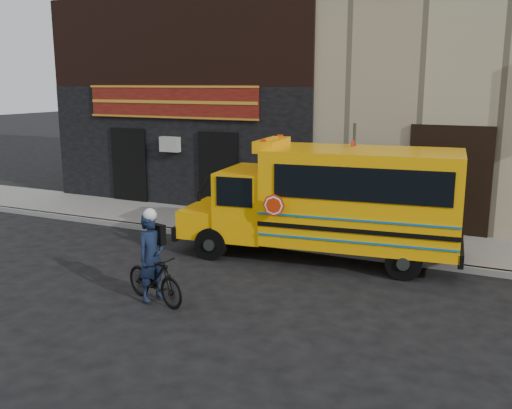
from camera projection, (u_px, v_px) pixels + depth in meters
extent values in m
plane|color=black|center=(228.00, 276.00, 12.85)|extent=(120.00, 120.00, 0.00)
cube|color=gray|center=(274.00, 244.00, 15.13)|extent=(40.00, 0.20, 0.15)
cube|color=#64625E|center=(295.00, 231.00, 16.46)|extent=(40.00, 3.00, 0.15)
cube|color=tan|center=(361.00, 30.00, 20.85)|extent=(20.00, 10.00, 12.00)
cube|color=black|center=(175.00, 146.00, 19.41)|extent=(10.00, 0.30, 4.00)
cube|color=black|center=(171.00, 40.00, 18.68)|extent=(10.00, 0.28, 3.00)
cube|color=#570C0C|center=(170.00, 102.00, 18.94)|extent=(6.50, 0.12, 1.10)
cube|color=black|center=(130.00, 166.00, 20.18)|extent=(1.30, 0.10, 2.50)
cube|color=black|center=(219.00, 172.00, 18.67)|extent=(1.30, 0.10, 2.50)
cylinder|color=black|center=(212.00, 243.00, 14.01)|extent=(0.83, 0.37, 0.80)
cylinder|color=black|center=(239.00, 226.00, 15.77)|extent=(0.83, 0.37, 0.80)
cylinder|color=black|center=(404.00, 262.00, 12.56)|extent=(0.83, 0.37, 0.80)
cylinder|color=black|center=(410.00, 240.00, 14.32)|extent=(0.83, 0.37, 0.80)
cube|color=#FFA905|center=(210.00, 218.00, 14.95)|extent=(1.22, 2.10, 0.70)
cube|color=black|center=(191.00, 225.00, 15.18)|extent=(0.35, 2.05, 0.35)
cube|color=#FFA905|center=(249.00, 202.00, 14.50)|extent=(1.43, 2.22, 1.70)
cube|color=black|center=(228.00, 185.00, 14.60)|extent=(0.26, 1.80, 0.90)
cube|color=#FFA905|center=(362.00, 197.00, 13.53)|extent=(4.72, 2.70, 2.25)
cube|color=black|center=(460.00, 249.00, 13.04)|extent=(0.37, 2.20, 0.30)
cube|color=black|center=(360.00, 185.00, 12.37)|extent=(3.88, 0.48, 0.75)
cube|color=#FFA905|center=(272.00, 145.00, 14.00)|extent=(0.68, 1.65, 0.28)
cylinder|color=red|center=(274.00, 205.00, 12.91)|extent=(0.52, 0.09, 0.52)
cylinder|color=#363D38|center=(352.00, 190.00, 14.24)|extent=(0.07, 0.07, 3.31)
cube|color=red|center=(353.00, 149.00, 13.96)|extent=(0.02, 0.29, 0.41)
cube|color=white|center=(352.00, 170.00, 14.06)|extent=(0.02, 0.29, 0.36)
imported|color=black|center=(154.00, 278.00, 11.22)|extent=(1.74, 0.96, 1.01)
imported|color=#101A32|center=(152.00, 259.00, 11.20)|extent=(0.56, 0.72, 1.74)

